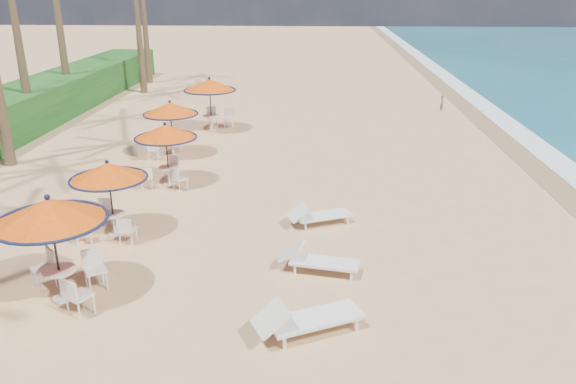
# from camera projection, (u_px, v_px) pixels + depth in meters

# --- Properties ---
(ground) EXTENTS (160.00, 160.00, 0.00)m
(ground) POSITION_uv_depth(u_px,v_px,m) (303.00, 301.00, 11.97)
(ground) COLOR tan
(ground) RESTS_ON ground
(foam_strip) EXTENTS (1.20, 140.00, 0.04)m
(foam_strip) POSITION_uv_depth(u_px,v_px,m) (562.00, 166.00, 20.82)
(foam_strip) COLOR white
(foam_strip) RESTS_ON ground
(wetsand_band) EXTENTS (1.40, 140.00, 0.02)m
(wetsand_band) POSITION_uv_depth(u_px,v_px,m) (537.00, 165.00, 20.87)
(wetsand_band) COLOR olive
(wetsand_band) RESTS_ON ground
(station_0) EXTENTS (2.30, 2.30, 2.40)m
(station_0) POSITION_uv_depth(u_px,v_px,m) (53.00, 223.00, 11.48)
(station_0) COLOR black
(station_0) RESTS_ON ground
(station_1) EXTENTS (2.03, 2.03, 2.11)m
(station_1) POSITION_uv_depth(u_px,v_px,m) (107.00, 181.00, 14.57)
(station_1) COLOR black
(station_1) RESTS_ON ground
(station_2) EXTENTS (2.06, 2.06, 2.15)m
(station_2) POSITION_uv_depth(u_px,v_px,m) (165.00, 139.00, 18.32)
(station_2) COLOR black
(station_2) RESTS_ON ground
(station_3) EXTENTS (2.12, 2.12, 2.21)m
(station_3) POSITION_uv_depth(u_px,v_px,m) (170.00, 114.00, 21.40)
(station_3) COLOR black
(station_3) RESTS_ON ground
(station_4) EXTENTS (2.36, 2.39, 2.46)m
(station_4) POSITION_uv_depth(u_px,v_px,m) (211.00, 90.00, 25.15)
(station_4) COLOR black
(station_4) RESTS_ON ground
(lounger_near) EXTENTS (2.24, 1.55, 0.77)m
(lounger_near) POSITION_uv_depth(u_px,v_px,m) (305.00, 318.00, 10.72)
(lounger_near) COLOR silver
(lounger_near) RESTS_ON ground
(lounger_mid) EXTENTS (1.95, 0.92, 0.67)m
(lounger_mid) POSITION_uv_depth(u_px,v_px,m) (317.00, 260.00, 13.09)
(lounger_mid) COLOR silver
(lounger_mid) RESTS_ON ground
(lounger_far) EXTENTS (1.89, 1.23, 0.65)m
(lounger_far) POSITION_uv_depth(u_px,v_px,m) (318.00, 215.00, 15.64)
(lounger_far) COLOR silver
(lounger_far) RESTS_ON ground
(person) EXTENTS (0.27, 0.37, 0.91)m
(person) POSITION_uv_depth(u_px,v_px,m) (442.00, 103.00, 29.42)
(person) COLOR brown
(person) RESTS_ON ground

